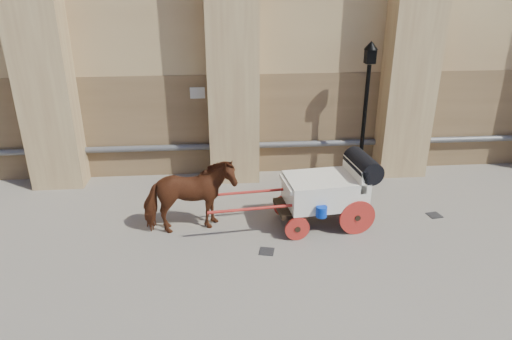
{
  "coord_description": "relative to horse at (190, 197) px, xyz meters",
  "views": [
    {
      "loc": [
        -1.43,
        -8.91,
        5.5
      ],
      "look_at": [
        -0.62,
        0.58,
        1.49
      ],
      "focal_mm": 32.0,
      "sensor_mm": 36.0,
      "label": 1
    }
  ],
  "objects": [
    {
      "name": "ground",
      "position": [
        2.15,
        -0.56,
        -0.88
      ],
      "size": [
        90.0,
        90.0,
        0.0
      ],
      "primitive_type": "plane",
      "color": "slate",
      "rests_on": "ground"
    },
    {
      "name": "horse",
      "position": [
        0.0,
        0.0,
        0.0
      ],
      "size": [
        2.23,
        1.34,
        1.76
      ],
      "primitive_type": "imported",
      "rotation": [
        0.0,
        0.0,
        1.77
      ],
      "color": "#5C2D17",
      "rests_on": "ground"
    },
    {
      "name": "carriage",
      "position": [
        3.29,
        0.06,
        0.06
      ],
      "size": [
        4.05,
        1.53,
        1.74
      ],
      "rotation": [
        0.0,
        0.0,
        0.1
      ],
      "color": "black",
      "rests_on": "ground"
    },
    {
      "name": "street_lamp",
      "position": [
        4.81,
        2.6,
        1.25
      ],
      "size": [
        0.37,
        0.37,
        3.99
      ],
      "color": "black",
      "rests_on": "ground"
    },
    {
      "name": "drain_grate_near",
      "position": [
        1.67,
        -1.05,
        -0.87
      ],
      "size": [
        0.39,
        0.39,
        0.01
      ],
      "primitive_type": "cube",
      "rotation": [
        0.0,
        0.0,
        -0.24
      ],
      "color": "black",
      "rests_on": "ground"
    },
    {
      "name": "drain_grate_far",
      "position": [
        6.05,
        0.23,
        -0.87
      ],
      "size": [
        0.37,
        0.37,
        0.01
      ],
      "primitive_type": "cube",
      "rotation": [
        0.0,
        0.0,
        0.17
      ],
      "color": "black",
      "rests_on": "ground"
    }
  ]
}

